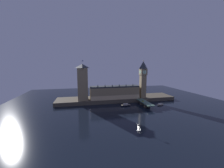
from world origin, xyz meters
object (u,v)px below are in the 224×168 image
object	(u,v)px
clock_tower	(143,78)
boat_downstream	(160,104)
street_lamp_near	(146,102)
car_northbound_lead	(143,101)
pedestrian_mid_walk	(148,101)
victoria_tower	(83,82)
street_lamp_far	(138,98)
boat_upstream	(126,105)
pedestrian_far_rail	(140,100)
pedestrian_near_rail	(146,103)
street_lamp_mid	(148,99)

from	to	relation	value
clock_tower	boat_downstream	size ratio (longest dim) A/B	4.84
clock_tower	street_lamp_near	world-z (taller)	clock_tower
car_northbound_lead	boat_downstream	size ratio (longest dim) A/B	0.29
car_northbound_lead	pedestrian_mid_walk	distance (m)	7.94
victoria_tower	clock_tower	bearing A→B (deg)	-1.85
street_lamp_far	boat_upstream	size ratio (longest dim) A/B	0.36
pedestrian_far_rail	street_lamp_near	distance (m)	25.54
victoria_tower	pedestrian_near_rail	world-z (taller)	victoria_tower
pedestrian_near_rail	pedestrian_far_rail	world-z (taller)	pedestrian_near_rail
pedestrian_far_rail	boat_downstream	distance (m)	35.17
street_lamp_far	car_northbound_lead	bearing A→B (deg)	-76.56
clock_tower	pedestrian_near_rail	size ratio (longest dim) A/B	41.43
street_lamp_near	boat_upstream	size ratio (longest dim) A/B	0.41
street_lamp_mid	boat_upstream	size ratio (longest dim) A/B	0.34
street_lamp_far	boat_upstream	distance (m)	29.37
pedestrian_far_rail	pedestrian_near_rail	bearing A→B (deg)	-90.00
boat_downstream	pedestrian_far_rail	bearing A→B (deg)	158.51
pedestrian_mid_walk	boat_downstream	world-z (taller)	pedestrian_mid_walk
victoria_tower	pedestrian_near_rail	xyz separation A→B (m)	(95.13, -47.50, -30.32)
street_lamp_mid	boat_upstream	world-z (taller)	street_lamp_mid
street_lamp_near	boat_downstream	size ratio (longest dim) A/B	0.50
boat_downstream	street_lamp_far	bearing A→B (deg)	152.68
pedestrian_mid_walk	street_lamp_far	bearing A→B (deg)	124.73
victoria_tower	pedestrian_mid_walk	xyz separation A→B (m)	(105.01, -35.14, -30.22)
clock_tower	boat_downstream	bearing A→B (deg)	-62.60
clock_tower	street_lamp_far	distance (m)	39.52
clock_tower	pedestrian_mid_walk	xyz separation A→B (m)	(-4.86, -31.60, -35.36)
clock_tower	car_northbound_lead	size ratio (longest dim) A/B	16.95
clock_tower	street_lamp_near	xyz separation A→B (m)	(-15.15, -46.20, -31.84)
street_lamp_near	street_lamp_far	bearing A→B (deg)	90.00
pedestrian_mid_walk	boat_downstream	size ratio (longest dim) A/B	0.13
car_northbound_lead	boat_downstream	bearing A→B (deg)	-9.20
pedestrian_far_rail	victoria_tower	bearing A→B (deg)	165.58
car_northbound_lead	boat_upstream	world-z (taller)	car_northbound_lead
street_lamp_far	boat_downstream	bearing A→B (deg)	-27.32
boat_upstream	street_lamp_far	bearing A→B (deg)	19.56
boat_upstream	street_lamp_near	bearing A→B (deg)	-37.38
pedestrian_far_rail	street_lamp_mid	distance (m)	15.02
clock_tower	street_lamp_near	size ratio (longest dim) A/B	9.60
pedestrian_mid_walk	clock_tower	bearing A→B (deg)	81.25
car_northbound_lead	victoria_tower	bearing A→B (deg)	161.68
victoria_tower	pedestrian_near_rail	bearing A→B (deg)	-26.54
pedestrian_far_rail	boat_upstream	xyz separation A→B (m)	(-26.70, -5.18, -6.06)
victoria_tower	pedestrian_mid_walk	world-z (taller)	victoria_tower
pedestrian_far_rail	street_lamp_far	size ratio (longest dim) A/B	0.26
pedestrian_mid_walk	boat_upstream	xyz separation A→B (m)	(-36.58, 5.49, -6.19)
pedestrian_mid_walk	boat_upstream	world-z (taller)	pedestrian_mid_walk
car_northbound_lead	street_lamp_near	size ratio (longest dim) A/B	0.57
clock_tower	street_lamp_mid	xyz separation A→B (m)	(-4.46, -31.48, -32.58)
pedestrian_near_rail	street_lamp_near	xyz separation A→B (m)	(-0.40, -2.24, 3.63)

